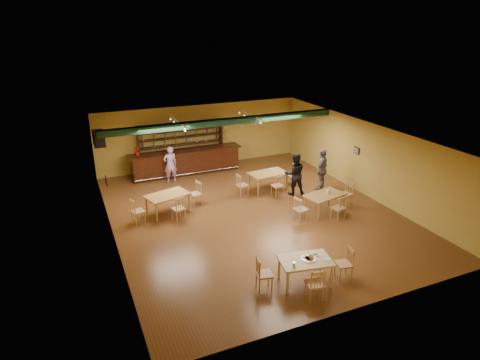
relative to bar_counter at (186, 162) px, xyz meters
name	(u,v)px	position (x,y,z in m)	size (l,w,h in m)	color
floor	(252,213)	(1.04, -5.15, -0.56)	(12.00, 12.00, 0.00)	brown
ceiling_beam	(224,122)	(1.04, -2.35, 2.31)	(10.00, 0.30, 0.25)	black
track_rail_left	(177,121)	(-0.76, -1.75, 2.38)	(0.05, 2.50, 0.05)	silver
track_rail_right	(249,114)	(2.44, -1.75, 2.38)	(0.05, 2.50, 0.05)	silver
ac_unit	(99,138)	(-3.76, -0.95, 1.79)	(0.34, 0.70, 0.48)	silver
picture_left	(106,181)	(-3.93, -4.15, 1.14)	(0.04, 0.34, 0.28)	black
picture_right	(357,150)	(6.01, -4.65, 1.14)	(0.04, 0.34, 0.28)	black
bar_counter	(186,162)	(0.00, 0.00, 0.00)	(5.27, 0.85, 1.13)	black
back_bar_hutch	(182,146)	(0.00, 0.63, 0.57)	(4.08, 0.40, 2.28)	black
poinsettia	(137,151)	(-2.19, 0.00, 0.78)	(0.25, 0.25, 0.44)	#A91A0F
dining_table_a	(168,204)	(-1.85, -3.93, -0.18)	(1.53, 0.92, 0.76)	#A87A3B
dining_table_b	(268,181)	(2.58, -3.37, -0.18)	(1.56, 0.94, 0.78)	#A87A3B
dining_table_d	(324,203)	(3.51, -6.16, -0.20)	(1.47, 0.88, 0.74)	#A87A3B
near_table	(305,271)	(0.48, -9.71, -0.19)	(1.39, 0.89, 0.74)	beige
pizza_tray	(309,259)	(0.58, -9.71, 0.18)	(0.40, 0.40, 0.01)	silver
parmesan_shaker	(294,264)	(0.03, -9.86, 0.23)	(0.07, 0.07, 0.11)	#EAE5C6
napkin_stack	(313,253)	(0.82, -9.51, 0.19)	(0.20, 0.15, 0.03)	white
pizza_server	(312,256)	(0.73, -9.66, 0.19)	(0.32, 0.09, 0.00)	silver
side_plate	(327,259)	(1.02, -9.91, 0.18)	(0.22, 0.22, 0.01)	white
patron_bar	(170,164)	(-0.94, -0.83, 0.26)	(0.60, 0.39, 1.64)	#9855B8
patron_right_a	(295,174)	(3.38, -4.17, 0.31)	(0.85, 0.66, 1.76)	black
patron_right_b	(322,169)	(4.71, -4.16, 0.32)	(1.04, 0.43, 1.78)	slate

